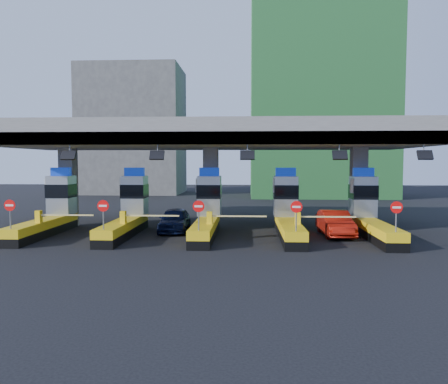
{
  "coord_description": "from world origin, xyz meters",
  "views": [
    {
      "loc": [
        2.49,
        -26.85,
        4.53
      ],
      "look_at": [
        1.06,
        0.0,
        2.67
      ],
      "focal_mm": 35.0,
      "sensor_mm": 36.0,
      "label": 1
    }
  ],
  "objects": [
    {
      "name": "bg_building_concrete",
      "position": [
        -14.0,
        36.0,
        9.0
      ],
      "size": [
        14.0,
        10.0,
        18.0
      ],
      "primitive_type": "cube",
      "color": "#4C4C49",
      "rests_on": "ground"
    },
    {
      "name": "toll_lane_center",
      "position": [
        0.0,
        0.28,
        1.4
      ],
      "size": [
        4.43,
        8.0,
        4.16
      ],
      "color": "black",
      "rests_on": "ground"
    },
    {
      "name": "ground",
      "position": [
        0.0,
        0.0,
        0.0
      ],
      "size": [
        120.0,
        120.0,
        0.0
      ],
      "primitive_type": "plane",
      "color": "black",
      "rests_on": "ground"
    },
    {
      "name": "toll_canopy",
      "position": [
        0.0,
        2.87,
        6.13
      ],
      "size": [
        28.0,
        12.09,
        7.0
      ],
      "color": "slate",
      "rests_on": "ground"
    },
    {
      "name": "van",
      "position": [
        -2.21,
        1.14,
        0.77
      ],
      "size": [
        1.98,
        4.58,
        1.54
      ],
      "primitive_type": "imported",
      "rotation": [
        0.0,
        0.0,
        0.04
      ],
      "color": "black",
      "rests_on": "ground"
    },
    {
      "name": "toll_lane_left",
      "position": [
        -5.0,
        0.28,
        1.4
      ],
      "size": [
        4.43,
        8.0,
        4.16
      ],
      "color": "black",
      "rests_on": "ground"
    },
    {
      "name": "bg_building_scaffold",
      "position": [
        12.0,
        32.0,
        14.0
      ],
      "size": [
        18.0,
        12.0,
        28.0
      ],
      "primitive_type": "cube",
      "color": "#1E5926",
      "rests_on": "ground"
    },
    {
      "name": "toll_lane_far_left",
      "position": [
        -10.0,
        0.28,
        1.4
      ],
      "size": [
        4.43,
        8.0,
        4.16
      ],
      "color": "black",
      "rests_on": "ground"
    },
    {
      "name": "toll_lane_right",
      "position": [
        5.0,
        0.28,
        1.4
      ],
      "size": [
        4.43,
        8.0,
        4.16
      ],
      "color": "black",
      "rests_on": "ground"
    },
    {
      "name": "toll_lane_far_right",
      "position": [
        10.0,
        0.28,
        1.4
      ],
      "size": [
        4.43,
        8.0,
        4.16
      ],
      "color": "black",
      "rests_on": "ground"
    },
    {
      "name": "red_car",
      "position": [
        7.9,
        0.09,
        0.77
      ],
      "size": [
        1.74,
        4.7,
        1.54
      ],
      "primitive_type": "imported",
      "rotation": [
        0.0,
        0.0,
        0.02
      ],
      "color": "#A5180C",
      "rests_on": "ground"
    }
  ]
}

